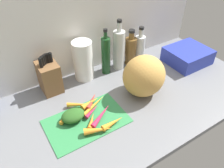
% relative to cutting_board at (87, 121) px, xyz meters
% --- Properties ---
extents(ground_plane, '(1.70, 0.80, 0.03)m').
position_rel_cutting_board_xyz_m(ground_plane, '(0.22, 0.04, -0.02)').
color(ground_plane, slate).
extents(wall_back, '(1.70, 0.03, 0.60)m').
position_rel_cutting_board_xyz_m(wall_back, '(0.22, 0.43, 0.30)').
color(wall_back, silver).
rests_on(wall_back, ground_plane).
extents(cutting_board, '(0.40, 0.25, 0.01)m').
position_rel_cutting_board_xyz_m(cutting_board, '(0.00, 0.00, 0.00)').
color(cutting_board, '#338C4C').
rests_on(cutting_board, ground_plane).
extents(carrot_0, '(0.17, 0.09, 0.02)m').
position_rel_cutting_board_xyz_m(carrot_0, '(0.08, 0.07, 0.02)').
color(carrot_0, orange).
rests_on(carrot_0, cutting_board).
extents(carrot_1, '(0.16, 0.11, 0.03)m').
position_rel_cutting_board_xyz_m(carrot_1, '(0.07, -0.02, 0.02)').
color(carrot_1, '#B2264C').
rests_on(carrot_1, cutting_board).
extents(carrot_2, '(0.08, 0.09, 0.02)m').
position_rel_cutting_board_xyz_m(carrot_2, '(0.02, -0.03, 0.02)').
color(carrot_2, orange).
rests_on(carrot_2, cutting_board).
extents(carrot_3, '(0.11, 0.11, 0.03)m').
position_rel_cutting_board_xyz_m(carrot_3, '(0.08, 0.10, 0.02)').
color(carrot_3, red).
rests_on(carrot_3, cutting_board).
extents(carrot_4, '(0.14, 0.08, 0.03)m').
position_rel_cutting_board_xyz_m(carrot_4, '(0.01, -0.10, 0.02)').
color(carrot_4, orange).
rests_on(carrot_4, cutting_board).
extents(carrot_5, '(0.12, 0.04, 0.03)m').
position_rel_cutting_board_xyz_m(carrot_5, '(0.10, -0.10, 0.02)').
color(carrot_5, orange).
rests_on(carrot_5, cutting_board).
extents(carrot_6, '(0.12, 0.06, 0.03)m').
position_rel_cutting_board_xyz_m(carrot_6, '(0.07, 0.09, 0.02)').
color(carrot_6, orange).
rests_on(carrot_6, cutting_board).
extents(carrot_7, '(0.16, 0.09, 0.02)m').
position_rel_cutting_board_xyz_m(carrot_7, '(0.05, -0.04, 0.01)').
color(carrot_7, red).
rests_on(carrot_7, cutting_board).
extents(carrot_8, '(0.09, 0.08, 0.02)m').
position_rel_cutting_board_xyz_m(carrot_8, '(-0.08, 0.07, 0.02)').
color(carrot_8, orange).
rests_on(carrot_8, cutting_board).
extents(carrot_9, '(0.11, 0.07, 0.02)m').
position_rel_cutting_board_xyz_m(carrot_9, '(0.05, 0.03, 0.01)').
color(carrot_9, '#B2264C').
rests_on(carrot_9, cutting_board).
extents(carrot_10, '(0.15, 0.10, 0.02)m').
position_rel_cutting_board_xyz_m(carrot_10, '(0.02, 0.10, 0.02)').
color(carrot_10, orange).
rests_on(carrot_10, cutting_board).
extents(carrot_greens_pile, '(0.12, 0.09, 0.05)m').
position_rel_cutting_board_xyz_m(carrot_greens_pile, '(-0.05, 0.05, 0.03)').
color(carrot_greens_pile, '#2D6023').
rests_on(carrot_greens_pile, cutting_board).
extents(winter_squash, '(0.24, 0.22, 0.24)m').
position_rel_cutting_board_xyz_m(winter_squash, '(0.38, 0.03, 0.11)').
color(winter_squash, gold).
rests_on(winter_squash, ground_plane).
extents(knife_block, '(0.11, 0.13, 0.23)m').
position_rel_cutting_board_xyz_m(knife_block, '(-0.06, 0.33, 0.09)').
color(knife_block, brown).
rests_on(knife_block, ground_plane).
extents(paper_towel_roll, '(0.12, 0.12, 0.25)m').
position_rel_cutting_board_xyz_m(paper_towel_roll, '(0.16, 0.34, 0.12)').
color(paper_towel_roll, white).
rests_on(paper_towel_roll, ground_plane).
extents(bottle_0, '(0.06, 0.06, 0.30)m').
position_rel_cutting_board_xyz_m(bottle_0, '(0.30, 0.31, 0.12)').
color(bottle_0, '#19421E').
rests_on(bottle_0, ground_plane).
extents(bottle_1, '(0.07, 0.07, 0.33)m').
position_rel_cutting_board_xyz_m(bottle_1, '(0.40, 0.32, 0.13)').
color(bottle_1, silver).
rests_on(bottle_1, ground_plane).
extents(bottle_2, '(0.08, 0.08, 0.25)m').
position_rel_cutting_board_xyz_m(bottle_2, '(0.50, 0.32, 0.10)').
color(bottle_2, brown).
rests_on(bottle_2, ground_plane).
extents(bottle_3, '(0.07, 0.07, 0.25)m').
position_rel_cutting_board_xyz_m(bottle_3, '(0.57, 0.31, 0.10)').
color(bottle_3, silver).
rests_on(bottle_3, ground_plane).
extents(dish_rack, '(0.27, 0.24, 0.10)m').
position_rel_cutting_board_xyz_m(dish_rack, '(0.84, 0.12, 0.05)').
color(dish_rack, '#2838AD').
rests_on(dish_rack, ground_plane).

